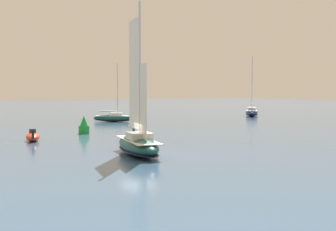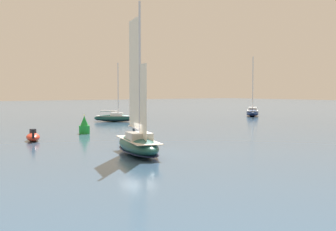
{
  "view_description": "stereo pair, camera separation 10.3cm",
  "coord_description": "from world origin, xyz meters",
  "px_view_note": "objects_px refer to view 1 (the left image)",
  "views": [
    {
      "loc": [
        31.38,
        -20.22,
        5.12
      ],
      "look_at": [
        0.0,
        3.0,
        3.04
      ],
      "focal_mm": 50.0,
      "sensor_mm": 36.0,
      "label": 1
    },
    {
      "loc": [
        31.44,
        -20.14,
        5.12
      ],
      "look_at": [
        0.0,
        3.0,
        3.04
      ],
      "focal_mm": 50.0,
      "sensor_mm": 36.0,
      "label": 2
    }
  ],
  "objects_px": {
    "motor_tender": "(33,137)",
    "sailboat_moored_mid_channel": "(114,118)",
    "sailboat_moored_outer_mooring": "(252,111)",
    "channel_buoy": "(84,126)",
    "sailboat_main": "(138,142)"
  },
  "relations": [
    {
      "from": "sailboat_moored_mid_channel",
      "to": "motor_tender",
      "type": "height_order",
      "value": "sailboat_moored_mid_channel"
    },
    {
      "from": "sailboat_moored_outer_mooring",
      "to": "motor_tender",
      "type": "distance_m",
      "value": 55.66
    },
    {
      "from": "motor_tender",
      "to": "sailboat_moored_mid_channel",
      "type": "bearing_deg",
      "value": 134.04
    },
    {
      "from": "sailboat_moored_outer_mooring",
      "to": "sailboat_main",
      "type": "bearing_deg",
      "value": -55.32
    },
    {
      "from": "sailboat_moored_outer_mooring",
      "to": "motor_tender",
      "type": "relative_size",
      "value": 3.28
    },
    {
      "from": "sailboat_main",
      "to": "sailboat_moored_outer_mooring",
      "type": "height_order",
      "value": "sailboat_main"
    },
    {
      "from": "sailboat_main",
      "to": "motor_tender",
      "type": "height_order",
      "value": "sailboat_main"
    },
    {
      "from": "channel_buoy",
      "to": "sailboat_moored_mid_channel",
      "type": "bearing_deg",
      "value": 140.35
    },
    {
      "from": "sailboat_moored_mid_channel",
      "to": "channel_buoy",
      "type": "xyz_separation_m",
      "value": [
        16.45,
        -13.63,
        0.26
      ]
    },
    {
      "from": "sailboat_moored_outer_mooring",
      "to": "channel_buoy",
      "type": "distance_m",
      "value": 46.8
    },
    {
      "from": "sailboat_moored_outer_mooring",
      "to": "motor_tender",
      "type": "xyz_separation_m",
      "value": [
        19.2,
        -52.24,
        -0.54
      ]
    },
    {
      "from": "sailboat_moored_mid_channel",
      "to": "channel_buoy",
      "type": "height_order",
      "value": "sailboat_moored_mid_channel"
    },
    {
      "from": "motor_tender",
      "to": "channel_buoy",
      "type": "bearing_deg",
      "value": 118.87
    },
    {
      "from": "sailboat_moored_outer_mooring",
      "to": "channel_buoy",
      "type": "bearing_deg",
      "value": -71.49
    },
    {
      "from": "sailboat_main",
      "to": "channel_buoy",
      "type": "bearing_deg",
      "value": 166.22
    }
  ]
}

